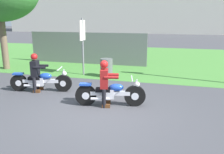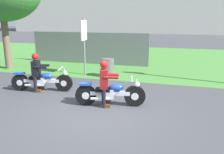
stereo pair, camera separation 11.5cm
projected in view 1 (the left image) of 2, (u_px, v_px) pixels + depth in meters
The scene contains 9 objects.
ground at pixel (97, 114), 6.51m from camera, with size 120.00×120.00×0.00m, color #424247.
grass_verge at pixel (143, 58), 15.49m from camera, with size 60.00×12.00×0.01m, color #478438.
motorcycle_lead at pixel (110, 93), 7.06m from camera, with size 2.10×0.78×0.88m.
rider_lead at pixel (105, 80), 6.97m from camera, with size 0.62×0.54×1.40m.
motorcycle_follow at pixel (41, 81), 8.47m from camera, with size 2.21×0.81×0.87m.
rider_follow at pixel (36, 69), 8.37m from camera, with size 0.62×0.54×1.39m.
trash_can at pixel (106, 68), 10.61m from camera, with size 0.55×0.55×0.82m, color #595E5B.
sign_banner at pixel (82, 38), 10.63m from camera, with size 0.08×0.60×2.60m.
fence_segment at pixel (86, 48), 13.51m from camera, with size 7.00×0.06×1.80m, color slate.
Camera 1 is at (2.00, -5.73, 2.60)m, focal length 37.58 mm.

